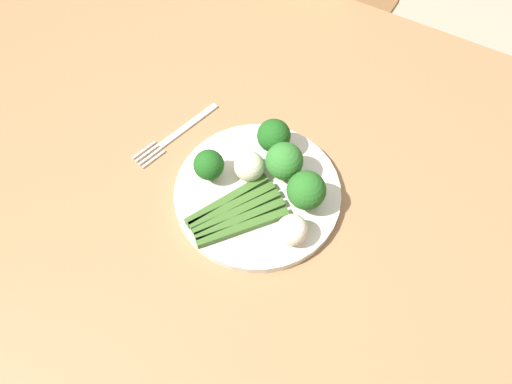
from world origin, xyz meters
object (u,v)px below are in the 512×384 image
(fork, at_px, (177,134))
(dining_table, at_px, (226,212))
(plate, at_px, (256,196))
(asparagus_bundle, at_px, (236,213))
(chair, at_px, (286,25))
(broccoli_near_center, at_px, (284,161))
(broccoli_back, at_px, (209,165))
(cauliflower_front, at_px, (249,166))
(broccoli_outer_edge, at_px, (274,136))
(broccoli_right, at_px, (306,191))
(cauliflower_front_left, at_px, (292,230))

(fork, bearing_deg, dining_table, 87.74)
(plate, height_order, asparagus_bundle, asparagus_bundle)
(chair, distance_m, broccoli_near_center, 0.70)
(broccoli_back, height_order, cauliflower_front, broccoli_back)
(plate, height_order, broccoli_back, broccoli_back)
(fork, bearing_deg, broccoli_outer_edge, 121.53)
(dining_table, bearing_deg, broccoli_right, -174.28)
(chair, height_order, plate, chair)
(broccoli_near_center, bearing_deg, fork, 1.47)
(broccoli_near_center, xyz_separation_m, fork, (0.19, 0.00, -0.05))
(dining_table, height_order, broccoli_back, broccoli_back)
(broccoli_outer_edge, relative_size, broccoli_back, 1.12)
(plate, distance_m, broccoli_near_center, 0.07)
(cauliflower_front, height_order, fork, cauliflower_front)
(chair, relative_size, broccoli_outer_edge, 13.97)
(dining_table, distance_m, broccoli_near_center, 0.19)
(broccoli_outer_edge, distance_m, broccoli_near_center, 0.05)
(fork, bearing_deg, asparagus_bundle, 78.43)
(broccoli_near_center, distance_m, fork, 0.20)
(asparagus_bundle, bearing_deg, broccoli_back, 93.30)
(broccoli_outer_edge, bearing_deg, asparagus_bundle, 92.68)
(dining_table, height_order, asparagus_bundle, asparagus_bundle)
(dining_table, bearing_deg, broccoli_back, 42.83)
(asparagus_bundle, xyz_separation_m, broccoli_right, (-0.08, -0.06, 0.03))
(broccoli_near_center, xyz_separation_m, cauliflower_front_left, (-0.06, 0.09, -0.02))
(broccoli_near_center, bearing_deg, cauliflower_front, 26.26)
(dining_table, distance_m, broccoli_back, 0.16)
(plate, relative_size, broccoli_outer_edge, 3.99)
(broccoli_right, height_order, fork, broccoli_right)
(chair, height_order, cauliflower_front_left, chair)
(broccoli_outer_edge, relative_size, fork, 0.38)
(dining_table, distance_m, plate, 0.13)
(dining_table, xyz_separation_m, cauliflower_front_left, (-0.14, 0.04, 0.15))
(broccoli_outer_edge, xyz_separation_m, broccoli_near_center, (-0.04, 0.03, 0.00))
(cauliflower_front_left, bearing_deg, chair, -63.59)
(dining_table, bearing_deg, plate, 175.49)
(cauliflower_front, bearing_deg, plate, 134.91)
(broccoli_right, relative_size, broccoli_back, 1.24)
(broccoli_right, height_order, broccoli_near_center, same)
(plate, relative_size, cauliflower_front, 5.46)
(chair, distance_m, broccoli_right, 0.74)
(asparagus_bundle, relative_size, broccoli_back, 2.67)
(broccoli_outer_edge, bearing_deg, broccoli_near_center, 135.27)
(plate, height_order, broccoli_near_center, broccoli_near_center)
(cauliflower_front_left, distance_m, cauliflower_front, 0.12)
(broccoli_outer_edge, bearing_deg, chair, -66.48)
(cauliflower_front_left, bearing_deg, fork, -18.06)
(plate, bearing_deg, chair, -68.20)
(chair, xyz_separation_m, fork, (-0.07, 0.57, 0.26))
(fork, bearing_deg, chair, -155.31)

